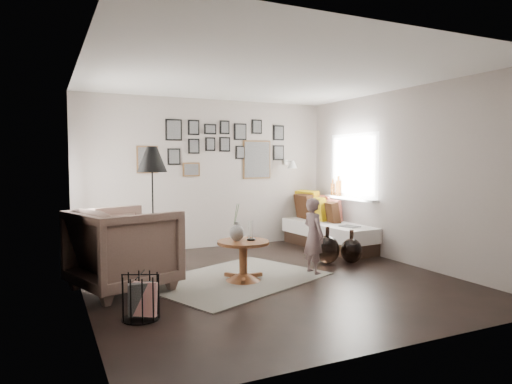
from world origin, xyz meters
name	(u,v)px	position (x,y,z in m)	size (l,w,h in m)	color
ground	(269,279)	(0.00, 0.00, 0.00)	(4.80, 4.80, 0.00)	black
wall_back	(207,174)	(0.00, 2.40, 1.30)	(4.50, 4.50, 0.00)	gray
wall_front	(404,190)	(0.00, -2.40, 1.30)	(4.50, 4.50, 0.00)	gray
wall_left	(81,183)	(-2.25, 0.00, 1.30)	(4.80, 4.80, 0.00)	gray
wall_right	(404,176)	(2.25, 0.00, 1.30)	(4.80, 4.80, 0.00)	gray
ceiling	(269,76)	(0.00, 0.00, 2.60)	(4.80, 4.80, 0.00)	white
door_left	(76,198)	(-2.23, 1.20, 1.05)	(0.00, 2.14, 2.14)	white
window_right	(345,195)	(2.18, 1.34, 0.93)	(0.15, 1.32, 1.30)	white
gallery_wall	(223,149)	(0.29, 2.38, 1.74)	(2.74, 0.03, 1.08)	brown
wall_sconce	(292,164)	(1.55, 2.13, 1.46)	(0.18, 0.36, 0.16)	white
rug	(236,279)	(-0.40, 0.15, 0.01)	(2.21, 1.55, 0.01)	beige
pedestal_table	(243,263)	(-0.34, 0.04, 0.24)	(0.66, 0.66, 0.52)	brown
vase	(237,230)	(-0.42, 0.06, 0.67)	(0.19, 0.19, 0.47)	black
candles	(251,231)	(-0.23, 0.04, 0.64)	(0.11, 0.11, 0.25)	black
daybed	(330,229)	(1.97, 1.51, 0.31)	(1.01, 2.08, 0.97)	black
magazine_on_daybed	(350,226)	(1.92, 0.86, 0.46)	(0.22, 0.30, 0.02)	black
armchair	(124,249)	(-1.78, 0.29, 0.49)	(1.05, 1.08, 0.98)	brown
armchair_cushion	(126,249)	(-1.75, 0.34, 0.48)	(0.45, 0.45, 0.11)	white
floor_lamp	(152,164)	(-1.28, 0.97, 1.49)	(0.40, 0.40, 1.72)	black
magazine_basket	(141,297)	(-1.79, -0.81, 0.22)	(0.46, 0.46, 0.44)	black
demijohn_large	(327,249)	(1.19, 0.42, 0.21)	(0.37, 0.37, 0.55)	black
demijohn_small	(351,250)	(1.54, 0.30, 0.19)	(0.32, 0.32, 0.50)	black
child	(314,236)	(0.68, 0.01, 0.52)	(0.38, 0.25, 1.03)	#6C5556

